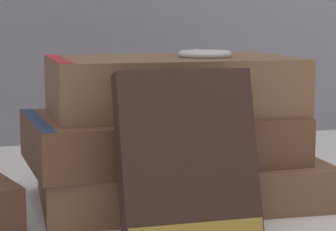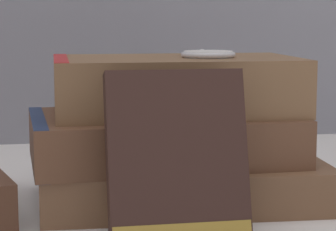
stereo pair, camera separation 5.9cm
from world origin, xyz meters
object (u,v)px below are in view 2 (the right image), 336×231
at_px(book_flat_middle, 157,137).
at_px(book_flat_top, 170,85).
at_px(book_flat_bottom, 177,181).
at_px(book_leaning_front, 177,161).
at_px(pocket_watch, 208,54).

distance_m(book_flat_middle, book_flat_top, 0.05).
distance_m(book_flat_bottom, book_leaning_front, 0.11).
xyz_separation_m(book_flat_middle, book_flat_top, (0.01, 0.01, 0.05)).
distance_m(book_flat_bottom, book_flat_middle, 0.04).
relative_size(book_flat_top, book_leaning_front, 1.72).
xyz_separation_m(book_flat_middle, pocket_watch, (0.05, -0.00, 0.07)).
distance_m(book_flat_top, pocket_watch, 0.04).
xyz_separation_m(book_flat_top, pocket_watch, (0.03, -0.01, 0.03)).
relative_size(book_flat_bottom, book_flat_middle, 1.08).
height_order(book_flat_bottom, pocket_watch, pocket_watch).
bearing_deg(book_flat_bottom, book_flat_top, 114.11).
relative_size(book_flat_bottom, pocket_watch, 4.95).
relative_size(book_flat_top, pocket_watch, 4.23).
height_order(book_leaning_front, pocket_watch, pocket_watch).
bearing_deg(book_leaning_front, pocket_watch, 64.79).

